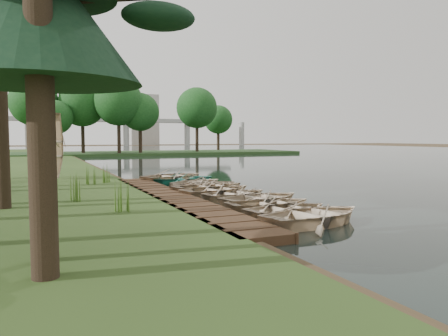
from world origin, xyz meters
name	(u,v)px	position (x,y,z in m)	size (l,w,h in m)	color
ground	(209,201)	(0.00, 0.00, 0.00)	(300.00, 300.00, 0.00)	#3D2F1D
water	(392,161)	(30.00, 20.00, 0.03)	(130.00, 200.00, 0.05)	black
boardwalk	(172,199)	(-1.60, 0.00, 0.15)	(1.60, 16.00, 0.30)	#392516
peninsula	(137,153)	(8.00, 50.00, 0.23)	(50.00, 14.00, 0.45)	#24401C
far_trees	(115,112)	(4.67, 50.00, 6.43)	(45.60, 5.60, 8.80)	black
bridge	(101,123)	(12.31, 120.00, 7.08)	(95.90, 4.00, 8.60)	#A5A5A0
building_a	(143,120)	(30.00, 140.00, 9.00)	(10.00, 8.00, 18.00)	#A5A5A0
building_b	(38,128)	(-5.00, 145.00, 6.00)	(8.00, 8.00, 12.00)	#A5A5A0
rowboat_0	(316,212)	(1.00, -6.20, 0.43)	(2.62, 3.66, 0.76)	beige
rowboat_1	(288,207)	(0.94, -4.75, 0.38)	(2.25, 3.15, 0.65)	beige
rowboat_2	(270,201)	(0.98, -3.44, 0.38)	(2.31, 3.23, 0.67)	beige
rowboat_3	(262,196)	(1.29, -2.31, 0.42)	(2.52, 3.53, 0.73)	beige
rowboat_4	(236,192)	(1.08, -0.43, 0.37)	(2.19, 3.07, 0.64)	beige
rowboat_5	(218,188)	(0.77, 0.87, 0.41)	(2.49, 3.49, 0.72)	beige
rowboat_6	(209,185)	(0.84, 2.06, 0.43)	(2.63, 3.68, 0.76)	beige
rowboat_7	(205,183)	(1.07, 3.17, 0.40)	(2.45, 3.42, 0.71)	beige
rowboat_8	(198,181)	(1.22, 4.60, 0.37)	(2.24, 3.13, 0.65)	beige
rowboat_9	(184,178)	(1.01, 6.33, 0.41)	(2.51, 3.51, 0.73)	#2E816D
rowboat_10	(174,175)	(0.79, 7.52, 0.46)	(2.85, 4.00, 0.83)	beige
stored_rowboat	(57,172)	(-5.53, 9.52, 0.69)	(2.68, 3.76, 0.78)	beige
reeds_0	(123,194)	(-4.13, -3.02, 0.85)	(0.60, 0.60, 1.10)	#3F661E
reeds_1	(74,187)	(-5.36, 0.07, 0.81)	(0.60, 0.60, 1.02)	#3F661E
reeds_2	(106,174)	(-3.29, 6.23, 0.79)	(0.60, 0.60, 0.98)	#3F661E
reeds_3	(92,175)	(-4.03, 5.89, 0.78)	(0.60, 0.60, 0.96)	#3F661E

